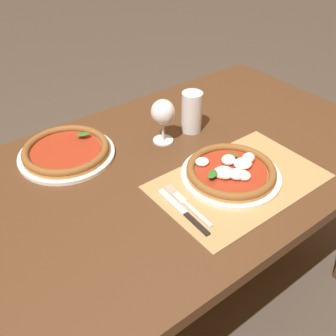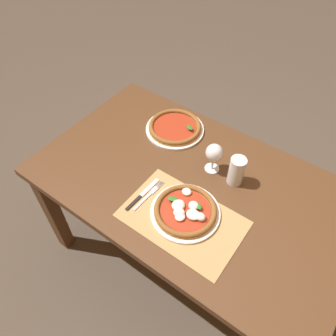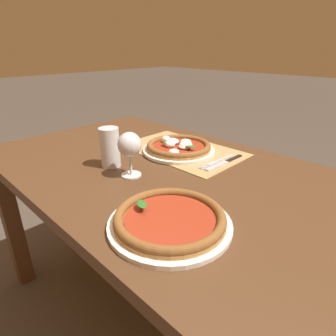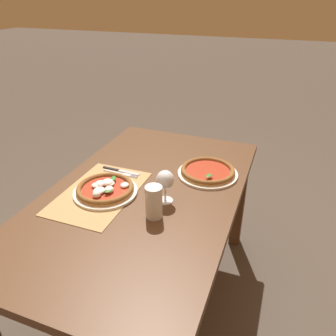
# 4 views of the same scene
# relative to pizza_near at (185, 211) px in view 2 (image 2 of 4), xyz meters

# --- Properties ---
(ground_plane) EXTENTS (24.00, 24.00, 0.00)m
(ground_plane) POSITION_rel_pizza_near_xyz_m (-0.07, 0.16, -0.76)
(ground_plane) COLOR #473D33
(dining_table) EXTENTS (1.47, 0.87, 0.74)m
(dining_table) POSITION_rel_pizza_near_xyz_m (-0.07, 0.16, -0.12)
(dining_table) COLOR #4C301C
(dining_table) RESTS_ON ground
(paper_placemat) EXTENTS (0.50, 0.32, 0.00)m
(paper_placemat) POSITION_rel_pizza_near_xyz_m (0.01, -0.03, -0.02)
(paper_placemat) COLOR #A88451
(paper_placemat) RESTS_ON dining_table
(pizza_near) EXTENTS (0.30, 0.30, 0.05)m
(pizza_near) POSITION_rel_pizza_near_xyz_m (0.00, 0.00, 0.00)
(pizza_near) COLOR silver
(pizza_near) RESTS_ON paper_placemat
(pizza_far) EXTENTS (0.31, 0.31, 0.04)m
(pizza_far) POSITION_rel_pizza_near_xyz_m (-0.34, 0.40, -0.00)
(pizza_far) COLOR silver
(pizza_far) RESTS_ON dining_table
(wine_glass) EXTENTS (0.08, 0.08, 0.16)m
(wine_glass) POSITION_rel_pizza_near_xyz_m (-0.04, 0.29, 0.08)
(wine_glass) COLOR silver
(wine_glass) RESTS_ON dining_table
(pint_glass) EXTENTS (0.07, 0.07, 0.15)m
(pint_glass) POSITION_rel_pizza_near_xyz_m (0.08, 0.28, 0.05)
(pint_glass) COLOR silver
(pint_glass) RESTS_ON dining_table
(fork) EXTENTS (0.02, 0.20, 0.00)m
(fork) POSITION_rel_pizza_near_xyz_m (-0.18, -0.02, -0.02)
(fork) COLOR #B7B7BC
(fork) RESTS_ON paper_placemat
(knife) EXTENTS (0.02, 0.22, 0.01)m
(knife) POSITION_rel_pizza_near_xyz_m (-0.21, -0.03, -0.02)
(knife) COLOR black
(knife) RESTS_ON paper_placemat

